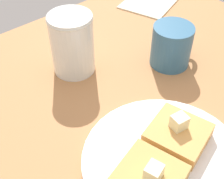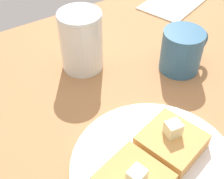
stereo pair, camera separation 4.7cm
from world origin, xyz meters
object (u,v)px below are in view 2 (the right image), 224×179
at_px(napkin, 172,4).
at_px(coffee_mug, 182,51).
at_px(syrup_jar, 81,43).
at_px(plate, 153,168).

distance_m(napkin, coffee_mug, 0.25).
bearing_deg(napkin, syrup_jar, -163.09).
bearing_deg(napkin, plate, -134.12).
distance_m(plate, coffee_mug, 0.23).
relative_size(plate, coffee_mug, 2.28).
bearing_deg(plate, coffee_mug, 39.26).
height_order(napkin, coffee_mug, coffee_mug).
distance_m(syrup_jar, coffee_mug, 0.18).
relative_size(napkin, coffee_mug, 1.50).
bearing_deg(plate, syrup_jar, 82.57).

